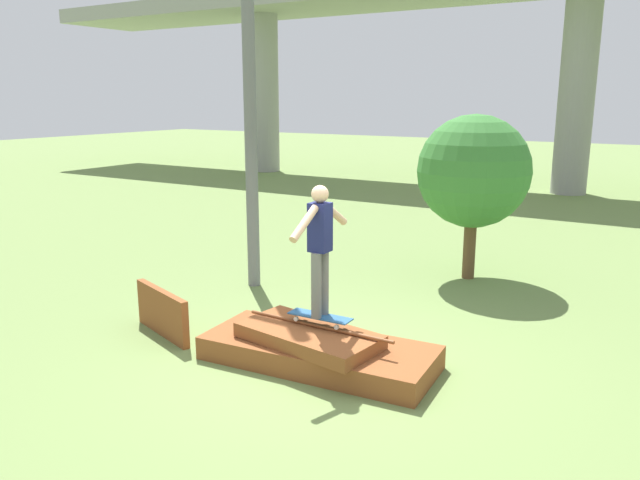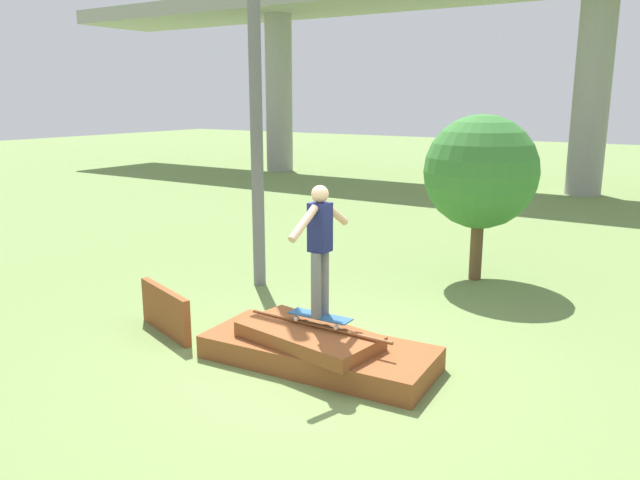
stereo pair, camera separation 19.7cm
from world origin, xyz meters
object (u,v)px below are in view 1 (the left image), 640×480
utility_pole (249,77)px  skater (320,242)px  tree_behind_left (474,172)px  skateboard (320,317)px

utility_pole → skater: bearing=-39.1°
skater → utility_pole: size_ratio=0.24×
skater → tree_behind_left: tree_behind_left is taller
skateboard → skater: 0.90m
skater → tree_behind_left: size_ratio=0.55×
skater → utility_pole: (-2.55, 2.07, 1.91)m
skateboard → skater: skater is taller
skater → tree_behind_left: 4.37m
tree_behind_left → skater: bearing=-94.8°
utility_pole → tree_behind_left: size_ratio=2.32×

